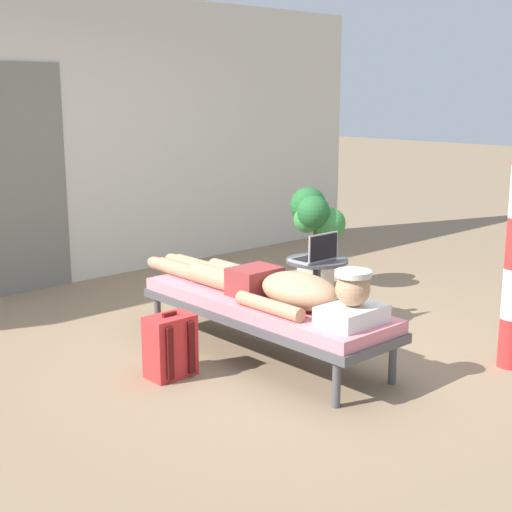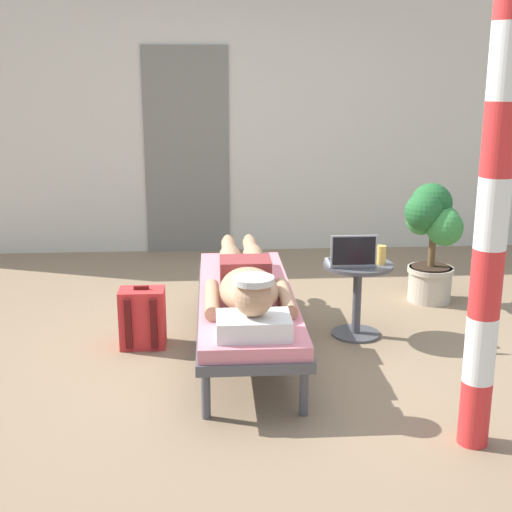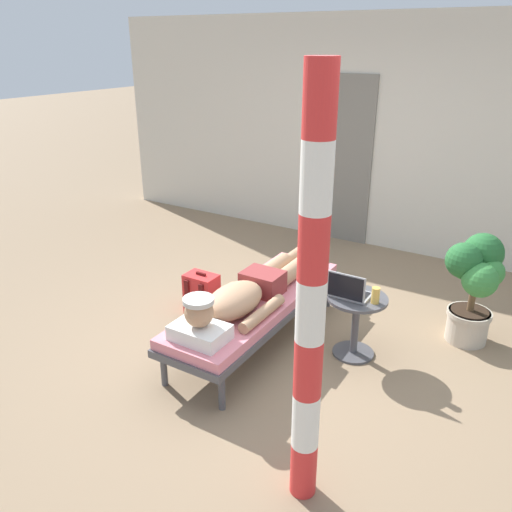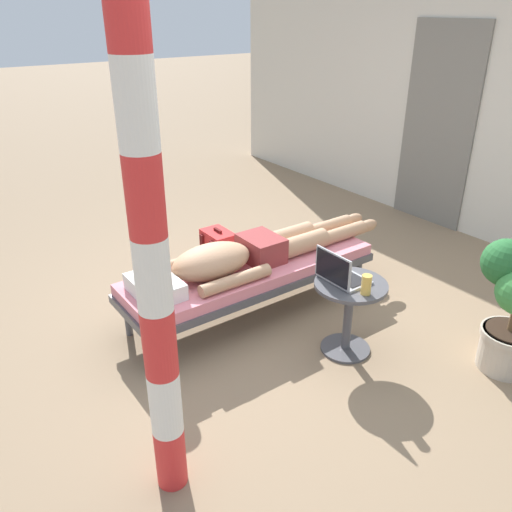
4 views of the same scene
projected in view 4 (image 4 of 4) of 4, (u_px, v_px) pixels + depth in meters
The scene contains 10 objects.
ground_plane at pixel (270, 324), 3.87m from camera, with size 40.00×40.00×0.00m, color #8C7256.
house_wall_back at pixel (490, 98), 4.90m from camera, with size 7.60×0.20×2.70m, color beige.
house_door_panel at pixel (438, 127), 5.31m from camera, with size 0.84×0.03×2.04m, color slate.
lounge_chair at pixel (251, 272), 3.87m from camera, with size 0.62×1.99×0.42m.
person_reclining at pixel (239, 255), 3.74m from camera, with size 0.53×2.17×0.33m.
side_table at pixel (349, 305), 3.42m from camera, with size 0.48×0.48×0.52m.
laptop at pixel (340, 274), 3.34m from camera, with size 0.31×0.24×0.23m.
drink_glass at pixel (366, 285), 3.20m from camera, with size 0.06×0.06×0.13m, color gold.
backpack at pixel (219, 253), 4.51m from camera, with size 0.30×0.26×0.42m.
porch_post at pixel (153, 274), 2.08m from camera, with size 0.15×0.15×2.34m.
Camera 4 is at (2.58, -1.99, 2.15)m, focal length 36.23 mm.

